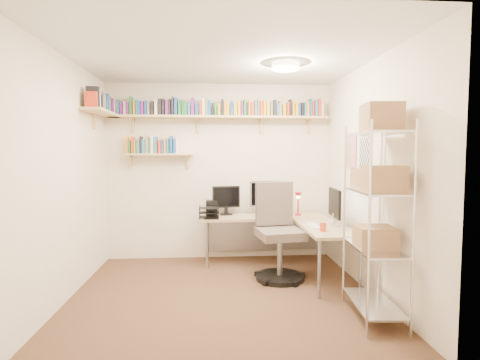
% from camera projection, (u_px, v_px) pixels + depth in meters
% --- Properties ---
extents(ground, '(3.20, 3.20, 0.00)m').
position_uv_depth(ground, '(223.00, 295.00, 4.00)').
color(ground, '#4E3821').
rests_on(ground, ground).
extents(room_shell, '(3.24, 3.04, 2.52)m').
position_uv_depth(room_shell, '(223.00, 150.00, 3.89)').
color(room_shell, '#F4E2C7').
rests_on(room_shell, ground).
extents(wall_shelves, '(3.12, 1.09, 0.80)m').
position_uv_depth(wall_shelves, '(190.00, 116.00, 5.12)').
color(wall_shelves, '#DCB97C').
rests_on(wall_shelves, ground).
extents(corner_desk, '(1.76, 1.66, 1.13)m').
position_uv_depth(corner_desk, '(271.00, 219.00, 4.96)').
color(corner_desk, tan).
rests_on(corner_desk, ground).
extents(office_chair, '(0.61, 0.61, 1.16)m').
position_uv_depth(office_chair, '(278.00, 238.00, 4.52)').
color(office_chair, black).
rests_on(office_chair, ground).
extents(wire_rack, '(0.44, 0.80, 1.94)m').
position_uv_depth(wire_rack, '(377.00, 187.00, 3.32)').
color(wire_rack, silver).
rests_on(wire_rack, ground).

